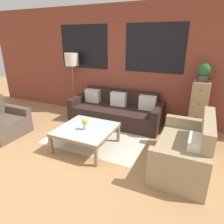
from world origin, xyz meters
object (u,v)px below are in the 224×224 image
(armchair_corner, at_px, (3,123))
(coffee_table, at_px, (86,130))
(floor_lamp, at_px, (72,62))
(drawer_cabinet, at_px, (198,108))
(potted_plant, at_px, (204,71))
(couch_dark, at_px, (116,112))
(flower_vase, at_px, (85,123))
(settee_vintage, at_px, (185,151))

(armchair_corner, distance_m, coffee_table, 1.98)
(coffee_table, bearing_deg, floor_lamp, 130.85)
(drawer_cabinet, xyz_separation_m, potted_plant, (-0.00, 0.00, 0.80))
(couch_dark, height_order, potted_plant, potted_plant)
(coffee_table, relative_size, drawer_cabinet, 0.87)
(drawer_cabinet, relative_size, flower_vase, 5.38)
(coffee_table, bearing_deg, armchair_corner, -171.21)
(settee_vintage, relative_size, flower_vase, 6.80)
(potted_plant, bearing_deg, couch_dark, -173.79)
(couch_dark, bearing_deg, floor_lamp, 173.09)
(couch_dark, xyz_separation_m, flower_vase, (0.00, -1.46, 0.26))
(couch_dark, bearing_deg, armchair_corner, -139.40)
(potted_plant, bearing_deg, settee_vintage, -93.29)
(coffee_table, bearing_deg, drawer_cabinet, 40.14)
(couch_dark, xyz_separation_m, settee_vintage, (1.79, -1.28, 0.03))
(armchair_corner, distance_m, floor_lamp, 2.27)
(settee_vintage, height_order, potted_plant, potted_plant)
(couch_dark, relative_size, armchair_corner, 2.68)
(armchair_corner, xyz_separation_m, drawer_cabinet, (3.85, 1.90, 0.31))
(settee_vintage, distance_m, drawer_cabinet, 1.51)
(floor_lamp, xyz_separation_m, potted_plant, (3.24, 0.04, -0.03))
(coffee_table, distance_m, drawer_cabinet, 2.49)
(coffee_table, relative_size, flower_vase, 4.67)
(drawer_cabinet, distance_m, flower_vase, 2.50)
(settee_vintage, relative_size, coffee_table, 1.46)
(flower_vase, bearing_deg, potted_plant, 41.66)
(settee_vintage, bearing_deg, coffee_table, -176.47)
(armchair_corner, height_order, potted_plant, potted_plant)
(flower_vase, bearing_deg, settee_vintage, 5.64)
(settee_vintage, relative_size, armchair_corner, 1.75)
(floor_lamp, height_order, flower_vase, floor_lamp)
(couch_dark, xyz_separation_m, coffee_table, (-0.02, -1.39, 0.08))
(couch_dark, height_order, flower_vase, couch_dark)
(drawer_cabinet, bearing_deg, potted_plant, 90.00)
(settee_vintage, distance_m, potted_plant, 1.84)
(coffee_table, distance_m, floor_lamp, 2.32)
(couch_dark, xyz_separation_m, potted_plant, (1.87, 0.20, 1.11))
(couch_dark, distance_m, drawer_cabinet, 1.91)
(coffee_table, xyz_separation_m, drawer_cabinet, (1.89, 1.60, 0.23))
(couch_dark, xyz_separation_m, drawer_cabinet, (1.87, 0.20, 0.31))
(settee_vintage, xyz_separation_m, potted_plant, (0.09, 1.49, 1.08))
(drawer_cabinet, relative_size, potted_plant, 3.08)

